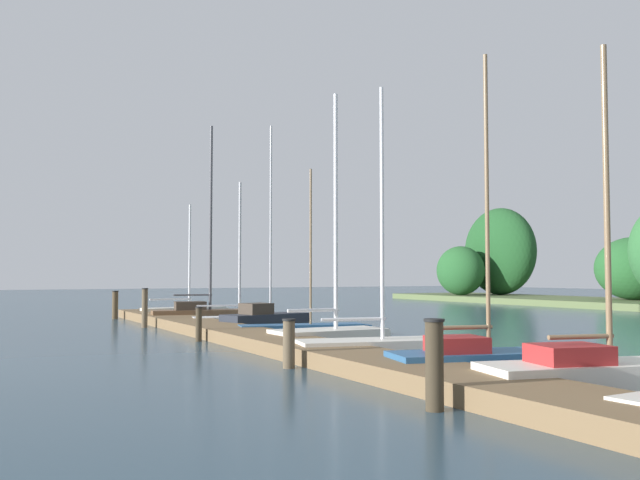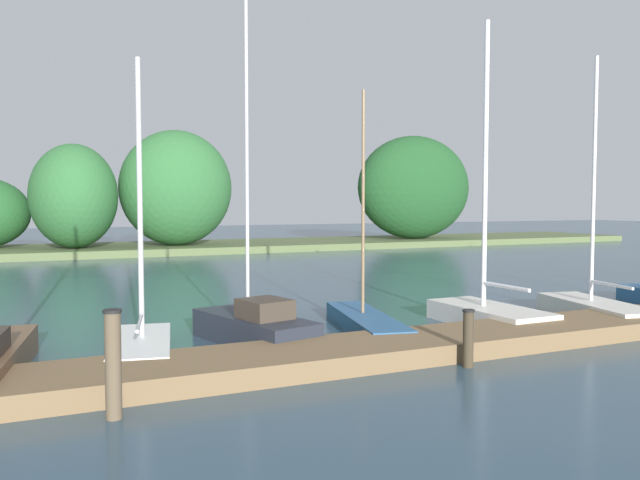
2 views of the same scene
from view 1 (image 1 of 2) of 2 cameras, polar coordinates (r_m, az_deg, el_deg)
The scene contains 15 objects.
dock_pier at distance 18.13m, azimuth -3.52°, elevation -8.49°, with size 31.78×1.80×0.35m.
sailboat_0 at distance 32.07m, azimuth -10.95°, elevation -5.80°, with size 1.52×4.13×5.17m.
sailboat_1 at distance 28.61m, azimuth -9.45°, elevation -5.83°, with size 1.67×4.41×8.10m.
sailboat_2 at distance 26.36m, azimuth -6.86°, elevation -6.47°, with size 1.61×3.34×5.48m.
sailboat_3 at distance 24.40m, azimuth -4.40°, elevation -6.52°, with size 1.84×3.45×7.26m.
sailboat_4 at distance 22.05m, azimuth -1.05°, elevation -7.34°, with size 1.74×4.29×5.35m.
sailboat_5 at distance 19.19m, azimuth 1.09°, elevation -7.61°, with size 1.37×3.38×7.03m.
sailboat_6 at distance 16.41m, azimuth 4.87°, elevation -8.65°, with size 1.93×3.88×6.43m.
sailboat_7 at distance 13.90m, azimuth 13.19°, elevation -9.50°, with size 1.96×3.76×6.32m.
sailboat_8 at distance 12.69m, azimuth 22.18°, elevation -9.95°, with size 2.12×4.33×5.91m.
mooring_piling_0 at distance 31.69m, azimuth -16.58°, elevation -5.15°, with size 0.29×0.29×1.24m.
mooring_piling_1 at distance 26.24m, azimuth -14.29°, elevation -5.45°, with size 0.24×0.24×1.45m.
mooring_piling_2 at distance 20.61m, azimuth -9.99°, elevation -6.84°, with size 0.21×0.21×1.01m.
mooring_piling_3 at distance 14.55m, azimuth -2.59°, elevation -8.52°, with size 0.29×0.29×1.03m.
mooring_piling_4 at distance 10.17m, azimuth 9.44°, elevation -10.10°, with size 0.30×0.30×1.31m.
Camera 1 is at (16.48, 2.62, 1.95)m, focal length 38.71 mm.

